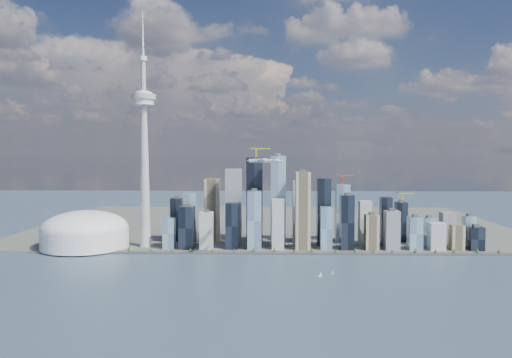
{
  "coord_description": "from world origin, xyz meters",
  "views": [
    {
      "loc": [
        -5.61,
        -850.83,
        229.36
      ],
      "look_at": [
        -36.6,
        260.0,
        166.64
      ],
      "focal_mm": 35.0,
      "sensor_mm": 36.0,
      "label": 1
    }
  ],
  "objects_px": {
    "sailboat_west": "(320,275)",
    "sailboat_east": "(333,273)",
    "airplane": "(264,160)",
    "dome_stadium": "(85,232)",
    "needle_tower": "(144,148)"
  },
  "relations": [
    {
      "from": "airplane",
      "to": "sailboat_east",
      "type": "xyz_separation_m",
      "value": [
        128.12,
        -97.34,
        -206.93
      ]
    },
    {
      "from": "sailboat_west",
      "to": "sailboat_east",
      "type": "height_order",
      "value": "sailboat_east"
    },
    {
      "from": "sailboat_east",
      "to": "dome_stadium",
      "type": "bearing_deg",
      "value": -178.35
    },
    {
      "from": "needle_tower",
      "to": "sailboat_east",
      "type": "distance_m",
      "value": 531.47
    },
    {
      "from": "needle_tower",
      "to": "sailboat_east",
      "type": "xyz_separation_m",
      "value": [
        411.47,
        -243.0,
        -232.59
      ]
    },
    {
      "from": "sailboat_west",
      "to": "airplane",
      "type": "bearing_deg",
      "value": 119.51
    },
    {
      "from": "dome_stadium",
      "to": "sailboat_west",
      "type": "xyz_separation_m",
      "value": [
        526.7,
        -250.66,
        -36.32
      ]
    },
    {
      "from": "needle_tower",
      "to": "sailboat_east",
      "type": "relative_size",
      "value": 54.41
    },
    {
      "from": "needle_tower",
      "to": "sailboat_west",
      "type": "relative_size",
      "value": 56.7
    },
    {
      "from": "dome_stadium",
      "to": "sailboat_west",
      "type": "bearing_deg",
      "value": -25.45
    },
    {
      "from": "dome_stadium",
      "to": "sailboat_east",
      "type": "relative_size",
      "value": 19.77
    },
    {
      "from": "airplane",
      "to": "sailboat_west",
      "type": "xyz_separation_m",
      "value": [
        103.34,
        -115.0,
        -207.06
      ]
    },
    {
      "from": "sailboat_west",
      "to": "sailboat_east",
      "type": "relative_size",
      "value": 0.96
    },
    {
      "from": "sailboat_west",
      "to": "sailboat_east",
      "type": "distance_m",
      "value": 30.43
    },
    {
      "from": "needle_tower",
      "to": "dome_stadium",
      "type": "height_order",
      "value": "needle_tower"
    }
  ]
}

